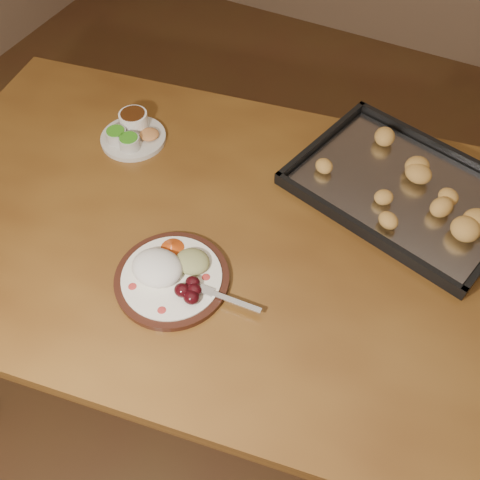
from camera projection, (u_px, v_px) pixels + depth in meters
The scene contains 5 objects.
ground at pixel (260, 351), 1.83m from camera, with size 4.00×4.00×0.00m, color #543B1C.
dining_table at pixel (223, 253), 1.28m from camera, with size 1.62×1.12×0.75m.
dinner_plate at pixel (170, 274), 1.10m from camera, with size 0.32×0.24×0.05m.
condiment_saucer at pixel (132, 133), 1.36m from camera, with size 0.17×0.17×0.06m.
baking_tray at pixel (404, 188), 1.25m from camera, with size 0.57×0.48×0.05m.
Camera 1 is at (0.30, -0.76, 1.68)m, focal length 40.00 mm.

